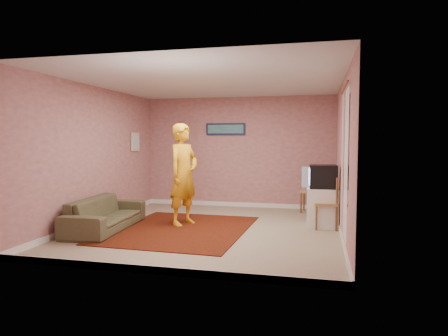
% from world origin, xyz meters
% --- Properties ---
extents(ground, '(5.00, 5.00, 0.00)m').
position_xyz_m(ground, '(0.00, 0.00, 0.00)').
color(ground, tan).
rests_on(ground, ground).
extents(wall_back, '(4.50, 0.02, 2.60)m').
position_xyz_m(wall_back, '(0.00, 2.50, 1.30)').
color(wall_back, tan).
rests_on(wall_back, ground).
extents(wall_front, '(4.50, 0.02, 2.60)m').
position_xyz_m(wall_front, '(0.00, -2.50, 1.30)').
color(wall_front, tan).
rests_on(wall_front, ground).
extents(wall_left, '(0.02, 5.00, 2.60)m').
position_xyz_m(wall_left, '(-2.25, 0.00, 1.30)').
color(wall_left, tan).
rests_on(wall_left, ground).
extents(wall_right, '(0.02, 5.00, 2.60)m').
position_xyz_m(wall_right, '(2.25, 0.00, 1.30)').
color(wall_right, tan).
rests_on(wall_right, ground).
extents(ceiling, '(4.50, 5.00, 0.02)m').
position_xyz_m(ceiling, '(0.00, 0.00, 2.60)').
color(ceiling, silver).
rests_on(ceiling, wall_back).
extents(baseboard_back, '(4.50, 0.02, 0.10)m').
position_xyz_m(baseboard_back, '(0.00, 2.49, 0.05)').
color(baseboard_back, white).
rests_on(baseboard_back, ground).
extents(baseboard_front, '(4.50, 0.02, 0.10)m').
position_xyz_m(baseboard_front, '(0.00, -2.49, 0.05)').
color(baseboard_front, white).
rests_on(baseboard_front, ground).
extents(baseboard_left, '(0.02, 5.00, 0.10)m').
position_xyz_m(baseboard_left, '(-2.24, 0.00, 0.05)').
color(baseboard_left, white).
rests_on(baseboard_left, ground).
extents(baseboard_right, '(0.02, 5.00, 0.10)m').
position_xyz_m(baseboard_right, '(2.24, 0.00, 0.05)').
color(baseboard_right, white).
rests_on(baseboard_right, ground).
extents(window, '(0.01, 1.10, 1.50)m').
position_xyz_m(window, '(2.24, -0.90, 1.45)').
color(window, black).
rests_on(window, wall_right).
extents(curtain_sheer, '(0.01, 0.75, 2.10)m').
position_xyz_m(curtain_sheer, '(2.23, -1.05, 1.25)').
color(curtain_sheer, white).
rests_on(curtain_sheer, wall_right).
extents(curtain_floral, '(0.01, 0.35, 2.10)m').
position_xyz_m(curtain_floral, '(2.21, -0.35, 1.25)').
color(curtain_floral, beige).
rests_on(curtain_floral, wall_right).
extents(curtain_rod, '(0.02, 1.40, 0.02)m').
position_xyz_m(curtain_rod, '(2.20, -0.90, 2.32)').
color(curtain_rod, brown).
rests_on(curtain_rod, wall_right).
extents(picture_back, '(0.95, 0.04, 0.28)m').
position_xyz_m(picture_back, '(-0.30, 2.47, 1.85)').
color(picture_back, '#141D39').
rests_on(picture_back, wall_back).
extents(picture_left, '(0.04, 0.38, 0.42)m').
position_xyz_m(picture_left, '(-2.22, 1.60, 1.55)').
color(picture_left, beige).
rests_on(picture_left, wall_left).
extents(area_rug, '(2.37, 2.92, 0.02)m').
position_xyz_m(area_rug, '(-0.50, -0.18, 0.01)').
color(area_rug, black).
rests_on(area_rug, ground).
extents(tv_cabinet, '(0.56, 0.51, 0.71)m').
position_xyz_m(tv_cabinet, '(1.95, 0.64, 0.36)').
color(tv_cabinet, silver).
rests_on(tv_cabinet, ground).
extents(crt_tv, '(0.52, 0.47, 0.42)m').
position_xyz_m(crt_tv, '(1.95, 0.64, 0.92)').
color(crt_tv, black).
rests_on(crt_tv, tv_cabinet).
extents(chair_a, '(0.49, 0.47, 0.52)m').
position_xyz_m(chair_a, '(1.72, 2.10, 0.59)').
color(chair_a, tan).
rests_on(chair_a, ground).
extents(dvd_player, '(0.40, 0.30, 0.07)m').
position_xyz_m(dvd_player, '(1.72, 2.10, 0.53)').
color(dvd_player, '#BBBCC1').
rests_on(dvd_player, chair_a).
extents(blue_throw, '(0.42, 0.05, 0.44)m').
position_xyz_m(blue_throw, '(1.72, 2.20, 0.78)').
color(blue_throw, '#9AD1FC').
rests_on(blue_throw, chair_a).
extents(chair_b, '(0.43, 0.45, 0.51)m').
position_xyz_m(chair_b, '(2.00, 0.51, 0.57)').
color(chair_b, tan).
rests_on(chair_b, ground).
extents(game_console, '(0.26, 0.21, 0.05)m').
position_xyz_m(game_console, '(2.00, 0.51, 0.50)').
color(game_console, silver).
rests_on(game_console, chair_b).
extents(sofa, '(0.90, 1.99, 0.57)m').
position_xyz_m(sofa, '(-1.80, -0.48, 0.28)').
color(sofa, '#4C4A2E').
rests_on(sofa, ground).
extents(person, '(0.68, 0.81, 1.90)m').
position_xyz_m(person, '(-0.59, 0.24, 0.95)').
color(person, gold).
rests_on(person, ground).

